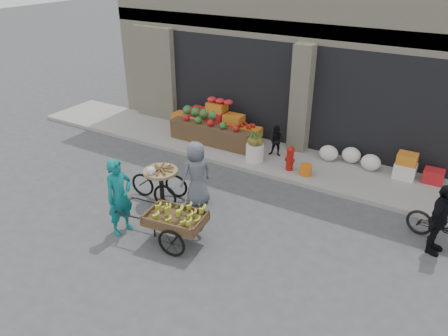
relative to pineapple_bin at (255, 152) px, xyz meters
The scene contains 15 objects.
ground 3.70m from the pineapple_bin, 78.23° to the right, with size 80.00×80.00×0.00m, color #424244.
sidewalk 0.95m from the pineapple_bin, 33.69° to the left, with size 18.00×2.20×0.12m, color gray.
building 5.41m from the pineapple_bin, 80.40° to the left, with size 14.00×6.45×7.00m.
fruit_display 1.92m from the pineapple_bin, 155.76° to the left, with size 3.10×1.12×1.24m.
pineapple_bin is the anchor object (origin of this frame).
fire_hydrant 1.11m from the pineapple_bin, ahead, with size 0.22×0.22×0.71m.
orange_bucket 1.61m from the pineapple_bin, ahead, with size 0.32×0.32×0.30m, color orange.
right_bay_goods 3.54m from the pineapple_bin, 18.10° to the left, with size 3.35×0.60×0.70m.
seated_person 0.75m from the pineapple_bin, 56.31° to the left, with size 0.45×0.35×0.93m, color black.
banana_cart 4.26m from the pineapple_bin, 86.45° to the right, with size 2.18×1.11×0.87m.
vendor_woman 4.62m from the pineapple_bin, 102.11° to the right, with size 0.64×0.42×1.76m, color #0E7171.
tricycle_cart 3.18m from the pineapple_bin, 109.35° to the right, with size 1.45×0.95×0.95m.
vendor_grey 2.70m from the pineapple_bin, 94.79° to the right, with size 0.79×0.51×1.62m, color slate.
bicycle 5.40m from the pineapple_bin, 14.71° to the right, with size 0.60×1.72×0.90m, color black.
cyclist 5.34m from the pineapple_bin, 19.43° to the right, with size 0.91×0.38×1.55m, color black.
Camera 1 is at (4.32, -6.65, 5.64)m, focal length 35.00 mm.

